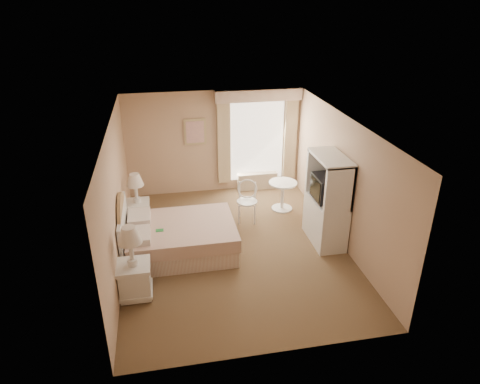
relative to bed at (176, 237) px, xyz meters
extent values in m
cube|color=brown|center=(1.12, -0.05, -0.34)|extent=(4.20, 5.50, 0.01)
cube|color=silver|center=(1.12, -0.05, 2.16)|extent=(4.20, 5.50, 0.01)
cube|color=tan|center=(1.12, 2.70, 0.91)|extent=(4.20, 0.01, 2.50)
cube|color=tan|center=(1.12, -2.80, 0.91)|extent=(4.20, 0.01, 2.50)
cube|color=tan|center=(-0.98, -0.05, 0.91)|extent=(0.01, 5.50, 2.50)
cube|color=tan|center=(3.22, -0.05, 0.91)|extent=(0.01, 5.50, 2.50)
cube|color=white|center=(2.17, 2.67, 0.91)|extent=(1.30, 0.02, 2.00)
cube|color=beige|center=(1.34, 2.62, 0.91)|extent=(0.30, 0.08, 2.05)
cube|color=beige|center=(3.00, 2.62, 0.91)|extent=(0.30, 0.08, 2.05)
cube|color=tan|center=(2.17, 2.58, 2.03)|extent=(2.05, 0.20, 0.28)
cube|color=beige|center=(2.17, 2.58, -0.13)|extent=(1.00, 0.22, 0.42)
cube|color=tan|center=(0.67, 2.67, 1.21)|extent=(0.52, 0.03, 0.62)
cube|color=beige|center=(0.67, 2.65, 1.21)|extent=(0.42, 0.02, 0.52)
cube|color=tan|center=(0.12, 0.00, -0.17)|extent=(1.94, 1.48, 0.33)
cube|color=#C7AB95|center=(0.12, 0.00, 0.13)|extent=(1.99, 1.53, 0.26)
cube|color=beige|center=(-0.65, -0.35, 0.31)|extent=(0.42, 0.57, 0.13)
cube|color=beige|center=(-0.65, 0.35, 0.31)|extent=(0.42, 0.57, 0.13)
cube|color=#238338|center=(-0.28, -0.14, 0.26)|extent=(0.14, 0.10, 0.01)
cube|color=silver|center=(-0.93, 0.00, 0.17)|extent=(0.06, 1.57, 1.02)
cylinder|color=#9E8154|center=(-0.93, 0.00, 0.26)|extent=(0.05, 1.39, 1.39)
cube|color=white|center=(-0.72, -1.18, -0.05)|extent=(0.48, 0.48, 0.53)
cube|color=white|center=(-0.72, -1.18, 0.24)|extent=(0.53, 0.53, 0.06)
cube|color=white|center=(-0.72, -1.18, -0.23)|extent=(0.53, 0.53, 0.05)
cylinder|color=silver|center=(-0.72, -1.18, 0.33)|extent=(0.17, 0.17, 0.11)
cylinder|color=silver|center=(-0.72, -1.18, 0.54)|extent=(0.07, 0.07, 0.42)
cone|color=silver|center=(-0.72, -1.18, 0.82)|extent=(0.38, 0.38, 0.27)
cube|color=white|center=(-0.72, 1.18, -0.07)|extent=(0.45, 0.45, 0.49)
cube|color=white|center=(-0.72, 1.18, 0.20)|extent=(0.49, 0.49, 0.06)
cube|color=white|center=(-0.72, 1.18, -0.24)|extent=(0.49, 0.49, 0.05)
cylinder|color=silver|center=(-0.72, 1.18, 0.28)|extent=(0.16, 0.16, 0.10)
cylinder|color=silver|center=(-0.72, 1.18, 0.47)|extent=(0.07, 0.07, 0.39)
cone|color=silver|center=(-0.72, 1.18, 0.74)|extent=(0.35, 0.35, 0.25)
cylinder|color=silver|center=(2.48, 1.37, -0.32)|extent=(0.47, 0.47, 0.03)
cylinder|color=silver|center=(2.48, 1.37, 0.00)|extent=(0.07, 0.07, 0.63)
cylinder|color=white|center=(2.48, 1.37, 0.32)|extent=(0.63, 0.63, 0.04)
cylinder|color=silver|center=(1.38, 0.85, -0.11)|extent=(0.03, 0.03, 0.45)
cylinder|color=silver|center=(1.71, 0.78, -0.11)|extent=(0.03, 0.03, 0.45)
cylinder|color=silver|center=(1.46, 1.18, -0.11)|extent=(0.03, 0.03, 0.45)
cylinder|color=silver|center=(1.79, 1.10, -0.11)|extent=(0.03, 0.03, 0.45)
cylinder|color=white|center=(1.58, 0.98, 0.12)|extent=(0.53, 0.53, 0.04)
torus|color=silver|center=(1.62, 1.11, 0.36)|extent=(0.44, 0.20, 0.43)
cylinder|color=silver|center=(1.46, 1.18, 0.31)|extent=(0.03, 0.03, 0.40)
cylinder|color=silver|center=(1.79, 1.10, 0.31)|extent=(0.03, 0.03, 0.40)
cube|color=white|center=(2.93, -0.11, 0.11)|extent=(0.54, 1.08, 0.89)
cube|color=white|center=(2.93, -0.61, 1.00)|extent=(0.54, 0.08, 0.89)
cube|color=white|center=(2.93, 0.39, 1.00)|extent=(0.54, 0.08, 0.89)
cube|color=white|center=(2.93, -0.11, 1.44)|extent=(0.54, 1.08, 0.06)
cube|color=white|center=(3.18, -0.11, 1.00)|extent=(0.04, 1.08, 0.89)
cube|color=black|center=(2.91, -0.11, 0.83)|extent=(0.47, 0.59, 0.47)
cube|color=black|center=(2.67, -0.11, 0.83)|extent=(0.02, 0.49, 0.39)
camera|label=1|loc=(-0.10, -7.04, 4.21)|focal=32.00mm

